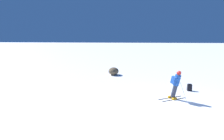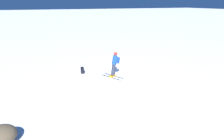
% 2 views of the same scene
% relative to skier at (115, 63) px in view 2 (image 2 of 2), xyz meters
% --- Properties ---
extents(ground_plane, '(300.00, 300.00, 0.00)m').
position_rel_skier_xyz_m(ground_plane, '(-0.75, 0.11, -1.04)').
color(ground_plane, white).
extents(skier, '(1.49, 1.74, 1.88)m').
position_rel_skier_xyz_m(skier, '(0.00, 0.00, 0.00)').
color(skier, black).
rests_on(skier, ground).
extents(spare_backpack, '(0.22, 0.30, 0.50)m').
position_rel_skier_xyz_m(spare_backpack, '(2.16, -1.42, -0.80)').
color(spare_backpack, black).
rests_on(spare_backpack, ground).
extents(exposed_boulder_0, '(1.21, 1.03, 0.79)m').
position_rel_skier_xyz_m(exposed_boulder_0, '(6.84, 4.71, -0.65)').
color(exposed_boulder_0, brown).
rests_on(exposed_boulder_0, ground).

